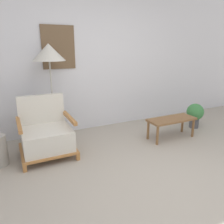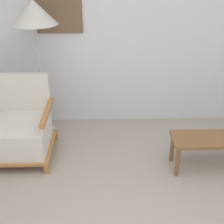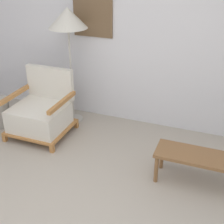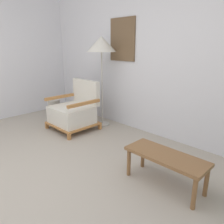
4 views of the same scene
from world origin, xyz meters
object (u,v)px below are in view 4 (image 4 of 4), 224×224
object	(u,v)px
floor_lamp	(101,47)
vase	(54,110)
armchair	(74,112)
coffee_table	(166,159)

from	to	relation	value
floor_lamp	vase	distance (m)	1.58
armchair	floor_lamp	world-z (taller)	floor_lamp
armchair	floor_lamp	bearing A→B (deg)	66.05
armchair	coffee_table	world-z (taller)	armchair
armchair	floor_lamp	distance (m)	1.24
armchair	floor_lamp	xyz separation A→B (m)	(0.22, 0.49, 1.12)
vase	floor_lamp	bearing A→B (deg)	30.50
floor_lamp	coffee_table	world-z (taller)	floor_lamp
armchair	vase	bearing A→B (deg)	-178.18
coffee_table	vase	size ratio (longest dim) A/B	2.03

